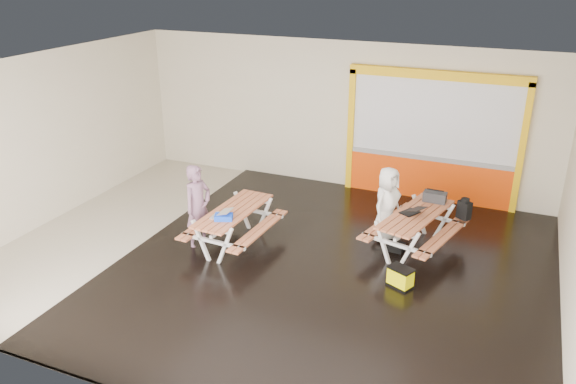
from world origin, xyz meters
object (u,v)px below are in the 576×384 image
at_px(picnic_table_left, 234,219).
at_px(laptop_right, 412,211).
at_px(blue_pouch, 224,217).
at_px(backpack, 464,209).
at_px(person_left, 198,207).
at_px(laptop_left, 221,214).
at_px(dark_case, 394,246).
at_px(picnic_table_right, 415,223).
at_px(person_right, 387,204).
at_px(toolbox, 435,197).
at_px(fluke_bag, 400,277).

distance_m(picnic_table_left, laptop_right, 3.36).
xyz_separation_m(blue_pouch, backpack, (3.99, 2.32, -0.10)).
bearing_deg(backpack, person_left, -155.55).
height_order(picnic_table_left, laptop_right, laptop_right).
distance_m(picnic_table_left, laptop_left, 0.44).
relative_size(laptop_right, backpack, 1.22).
height_order(person_left, dark_case, person_left).
xyz_separation_m(picnic_table_right, backpack, (0.79, 0.72, 0.13)).
xyz_separation_m(person_left, blue_pouch, (0.66, -0.20, 0.01)).
relative_size(person_right, blue_pouch, 4.60).
relative_size(picnic_table_left, person_right, 1.37).
bearing_deg(picnic_table_right, picnic_table_left, -160.36).
bearing_deg(person_right, picnic_table_right, -82.73).
height_order(picnic_table_left, blue_pouch, blue_pouch).
bearing_deg(person_right, toolbox, -35.04).
relative_size(picnic_table_left, person_left, 1.21).
xyz_separation_m(dark_case, fluke_bag, (0.39, -1.26, 0.10)).
distance_m(person_left, person_right, 3.61).
height_order(person_left, laptop_right, person_left).
bearing_deg(backpack, laptop_left, -151.34).
bearing_deg(dark_case, backpack, 37.97).
bearing_deg(fluke_bag, blue_pouch, -176.75).
bearing_deg(picnic_table_right, laptop_right, -144.74).
xyz_separation_m(laptop_right, toolbox, (0.28, 0.74, 0.05)).
bearing_deg(laptop_left, person_right, 31.42).
bearing_deg(person_right, laptop_right, -88.82).
relative_size(dark_case, fluke_bag, 0.75).
height_order(toolbox, fluke_bag, toolbox).
height_order(person_left, fluke_bag, person_left).
distance_m(person_left, dark_case, 3.81).
xyz_separation_m(laptop_right, dark_case, (-0.26, -0.11, -0.74)).
relative_size(person_left, blue_pouch, 5.23).
height_order(laptop_left, backpack, backpack).
relative_size(laptop_left, laptop_right, 0.75).
height_order(laptop_left, blue_pouch, laptop_left).
distance_m(picnic_table_right, laptop_right, 0.25).
relative_size(blue_pouch, dark_case, 0.87).
distance_m(picnic_table_right, blue_pouch, 3.58).
bearing_deg(person_left, picnic_table_left, -53.34).
relative_size(picnic_table_right, blue_pouch, 7.06).
height_order(toolbox, backpack, toolbox).
height_order(picnic_table_left, backpack, backpack).
relative_size(laptop_left, toolbox, 0.86).
bearing_deg(picnic_table_right, person_left, -160.08).
bearing_deg(toolbox, person_right, -145.18).
distance_m(picnic_table_left, fluke_bag, 3.33).
xyz_separation_m(laptop_left, blue_pouch, (0.10, -0.08, -0.00)).
bearing_deg(person_right, picnic_table_left, 136.12).
bearing_deg(blue_pouch, laptop_right, 26.42).
height_order(blue_pouch, dark_case, blue_pouch).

